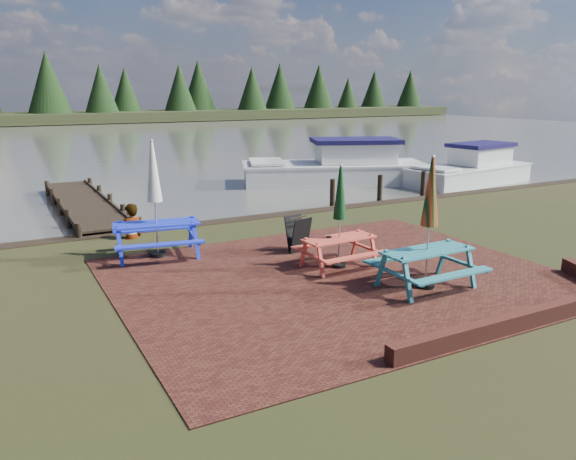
# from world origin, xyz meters

# --- Properties ---
(ground) EXTENTS (120.00, 120.00, 0.00)m
(ground) POSITION_xyz_m (0.00, 0.00, 0.00)
(ground) COLOR black
(ground) RESTS_ON ground
(paving) EXTENTS (9.00, 7.50, 0.02)m
(paving) POSITION_xyz_m (0.00, 1.00, 0.01)
(paving) COLOR #371511
(paving) RESTS_ON ground
(brick_wall) EXTENTS (6.21, 1.79, 0.30)m
(brick_wall) POSITION_xyz_m (2.15, -2.42, 0.15)
(brick_wall) COLOR #4C1E16
(brick_wall) RESTS_ON ground
(water) EXTENTS (120.00, 60.00, 0.02)m
(water) POSITION_xyz_m (0.00, 37.00, 0.00)
(water) COLOR #49473F
(water) RESTS_ON ground
(far_treeline) EXTENTS (120.00, 10.00, 8.10)m
(far_treeline) POSITION_xyz_m (0.00, 66.00, 3.28)
(far_treeline) COLOR black
(far_treeline) RESTS_ON ground
(picnic_table_teal) EXTENTS (1.90, 1.69, 2.61)m
(picnic_table_teal) POSITION_xyz_m (1.19, -0.33, 0.91)
(picnic_table_teal) COLOR teal
(picnic_table_teal) RESTS_ON ground
(picnic_table_red) EXTENTS (1.69, 1.52, 2.27)m
(picnic_table_red) POSITION_xyz_m (0.39, 1.59, 0.79)
(picnic_table_red) COLOR #D94937
(picnic_table_red) RESTS_ON ground
(picnic_table_blue) EXTENTS (2.24, 2.06, 2.72)m
(picnic_table_blue) POSITION_xyz_m (-2.92, 4.30, 0.95)
(picnic_table_blue) COLOR #1C2DD2
(picnic_table_blue) RESTS_ON ground
(chalkboard) EXTENTS (0.58, 0.63, 0.88)m
(chalkboard) POSITION_xyz_m (0.18, 3.07, 0.45)
(chalkboard) COLOR black
(chalkboard) RESTS_ON ground
(jetty) EXTENTS (1.76, 9.08, 1.00)m
(jetty) POSITION_xyz_m (-3.50, 11.28, 0.11)
(jetty) COLOR black
(jetty) RESTS_ON ground
(boat_near) EXTENTS (8.39, 5.51, 2.15)m
(boat_near) POSITION_xyz_m (7.27, 12.17, 0.44)
(boat_near) COLOR silver
(boat_near) RESTS_ON ground
(boat_far) EXTENTS (6.43, 3.07, 1.93)m
(boat_far) POSITION_xyz_m (12.30, 9.29, 0.38)
(boat_far) COLOR silver
(boat_far) RESTS_ON ground
(person) EXTENTS (0.78, 0.64, 1.83)m
(person) POSITION_xyz_m (-3.07, 6.32, 0.92)
(person) COLOR gray
(person) RESTS_ON ground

